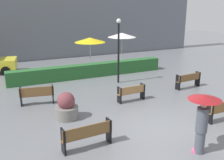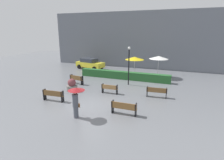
# 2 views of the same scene
# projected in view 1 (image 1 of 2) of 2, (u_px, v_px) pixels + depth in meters

# --- Properties ---
(ground_plane) EXTENTS (60.00, 60.00, 0.00)m
(ground_plane) POSITION_uv_depth(u_px,v_px,m) (159.00, 128.00, 10.53)
(ground_plane) COLOR slate
(bench_far_left) EXTENTS (1.67, 0.65, 0.93)m
(bench_far_left) POSITION_uv_depth(u_px,v_px,m) (37.00, 94.00, 12.84)
(bench_far_left) COLOR brown
(bench_far_left) RESTS_ON ground
(bench_mid_center) EXTENTS (1.51, 0.43, 0.83)m
(bench_mid_center) POSITION_uv_depth(u_px,v_px,m) (132.00, 92.00, 13.30)
(bench_mid_center) COLOR #9E7242
(bench_mid_center) RESTS_ON ground
(bench_far_right) EXTENTS (1.73, 0.50, 0.88)m
(bench_far_right) POSITION_uv_depth(u_px,v_px,m) (189.00, 79.00, 15.40)
(bench_far_right) COLOR brown
(bench_far_right) RESTS_ON ground
(bench_near_left) EXTENTS (1.83, 0.46, 0.90)m
(bench_near_left) POSITION_uv_depth(u_px,v_px,m) (87.00, 134.00, 8.92)
(bench_near_left) COLOR brown
(bench_near_left) RESTS_ON ground
(pedestrian_with_umbrella) EXTENTS (1.08, 1.08, 2.03)m
(pedestrian_with_umbrella) POSITION_uv_depth(u_px,v_px,m) (203.00, 115.00, 8.45)
(pedestrian_with_umbrella) COLOR #4C515B
(pedestrian_with_umbrella) RESTS_ON ground
(planter_pot) EXTENTS (1.01, 1.01, 1.19)m
(planter_pot) POSITION_uv_depth(u_px,v_px,m) (66.00, 107.00, 11.30)
(planter_pot) COLOR slate
(planter_pot) RESTS_ON ground
(lamp_post) EXTENTS (0.28, 0.28, 3.98)m
(lamp_post) POSITION_uv_depth(u_px,v_px,m) (119.00, 44.00, 15.91)
(lamp_post) COLOR black
(lamp_post) RESTS_ON ground
(patio_umbrella_yellow) EXTENTS (2.29, 2.29, 2.42)m
(patio_umbrella_yellow) POSITION_uv_depth(u_px,v_px,m) (90.00, 40.00, 19.26)
(patio_umbrella_yellow) COLOR silver
(patio_umbrella_yellow) RESTS_ON ground
(patio_umbrella_white) EXTENTS (2.25, 2.25, 2.61)m
(patio_umbrella_white) POSITION_uv_depth(u_px,v_px,m) (122.00, 35.00, 20.70)
(patio_umbrella_white) COLOR silver
(patio_umbrella_white) RESTS_ON ground
(hedge_strip) EXTENTS (10.74, 0.70, 0.90)m
(hedge_strip) POSITION_uv_depth(u_px,v_px,m) (90.00, 70.00, 17.76)
(hedge_strip) COLOR #28602D
(hedge_strip) RESTS_ON ground
(building_facade) EXTENTS (28.00, 1.20, 8.30)m
(building_facade) POSITION_uv_depth(u_px,v_px,m) (58.00, 12.00, 23.30)
(building_facade) COLOR slate
(building_facade) RESTS_ON ground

